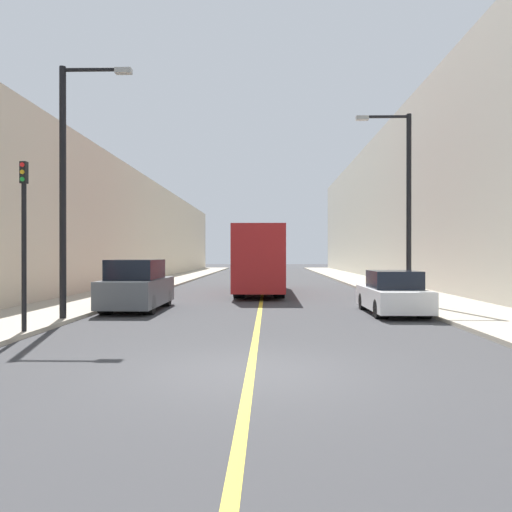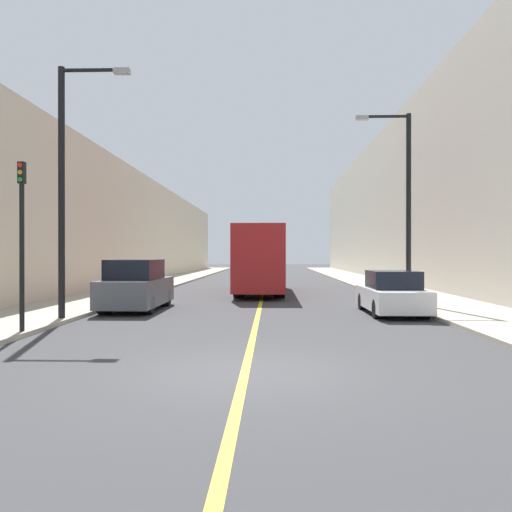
{
  "view_description": "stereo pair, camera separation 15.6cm",
  "coord_description": "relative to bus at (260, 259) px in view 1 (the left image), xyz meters",
  "views": [
    {
      "loc": [
        0.32,
        -8.74,
        2.07
      ],
      "look_at": [
        -0.27,
        14.7,
        2.0
      ],
      "focal_mm": 35.0,
      "sensor_mm": 36.0,
      "label": 1
    },
    {
      "loc": [
        0.47,
        -8.74,
        2.07
      ],
      "look_at": [
        -0.27,
        14.7,
        2.0
      ],
      "focal_mm": 35.0,
      "sensor_mm": 36.0,
      "label": 2
    }
  ],
  "objects": [
    {
      "name": "parked_suv_left",
      "position": [
        -4.44,
        -8.5,
        -0.98
      ],
      "size": [
        1.89,
        4.48,
        1.88
      ],
      "color": "#51565B",
      "rests_on": "ground"
    },
    {
      "name": "building_row_right",
      "position": [
        11.3,
        11.85,
        4.14
      ],
      "size": [
        4.0,
        72.0,
        11.98
      ],
      "primitive_type": "cube",
      "color": "#B7B2A3",
      "rests_on": "ground"
    },
    {
      "name": "traffic_light",
      "position": [
        -5.73,
        -14.46,
        0.61
      ],
      "size": [
        0.16,
        0.18,
        4.29
      ],
      "color": "black",
      "rests_on": "sidewalk_left"
    },
    {
      "name": "sidewalk_right",
      "position": [
        7.55,
        11.85,
        -1.79
      ],
      "size": [
        3.51,
        72.0,
        0.12
      ],
      "primitive_type": "cube",
      "color": "#A89E8C",
      "rests_on": "ground"
    },
    {
      "name": "road_center_line",
      "position": [
        0.13,
        11.85,
        -1.84
      ],
      "size": [
        0.16,
        72.0,
        0.01
      ],
      "primitive_type": "cube",
      "color": "gold",
      "rests_on": "ground"
    },
    {
      "name": "street_lamp_right",
      "position": [
        5.92,
        -6.72,
        2.56
      ],
      "size": [
        2.22,
        0.24,
        7.59
      ],
      "color": "black",
      "rests_on": "sidewalk_right"
    },
    {
      "name": "street_lamp_left",
      "position": [
        -5.66,
        -11.84,
        2.6
      ],
      "size": [
        2.22,
        0.24,
        7.68
      ],
      "color": "black",
      "rests_on": "sidewalk_left"
    },
    {
      "name": "building_row_left",
      "position": [
        -11.05,
        11.85,
        2.24
      ],
      "size": [
        4.0,
        72.0,
        8.17
      ],
      "primitive_type": "cube",
      "color": "beige",
      "rests_on": "ground"
    },
    {
      "name": "car_right_near",
      "position": [
        4.77,
        -9.46,
        -1.17
      ],
      "size": [
        1.77,
        4.24,
        1.51
      ],
      "color": "silver",
      "rests_on": "ground"
    },
    {
      "name": "sidewalk_left",
      "position": [
        -7.29,
        11.85,
        -1.79
      ],
      "size": [
        3.51,
        72.0,
        0.12
      ],
      "primitive_type": "cube",
      "color": "#A89E8C",
      "rests_on": "ground"
    },
    {
      "name": "ground_plane",
      "position": [
        0.13,
        -18.15,
        -1.85
      ],
      "size": [
        200.0,
        200.0,
        0.0
      ],
      "primitive_type": "plane",
      "color": "#38383A"
    },
    {
      "name": "bus",
      "position": [
        0.0,
        0.0,
        0.0
      ],
      "size": [
        2.43,
        10.4,
        3.45
      ],
      "color": "#AD1E1E",
      "rests_on": "ground"
    }
  ]
}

